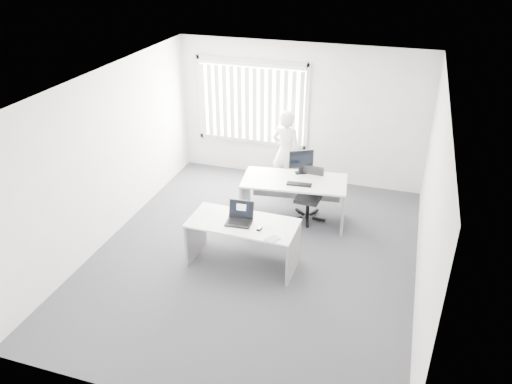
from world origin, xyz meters
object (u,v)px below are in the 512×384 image
(desk_far, at_px, (294,192))
(office_chair, at_px, (309,203))
(person, at_px, (286,152))
(monitor, at_px, (301,162))
(desk_near, at_px, (243,234))
(laptop, at_px, (239,215))

(desk_far, height_order, office_chair, office_chair)
(office_chair, relative_size, person, 0.57)
(office_chair, xyz_separation_m, monitor, (-0.20, 0.12, 0.73))
(office_chair, height_order, monitor, monitor)
(desk_near, relative_size, desk_far, 0.88)
(desk_near, relative_size, person, 0.99)
(person, distance_m, laptop, 2.64)
(desk_near, relative_size, office_chair, 1.73)
(desk_near, xyz_separation_m, monitor, (0.47, 1.80, 0.49))
(person, bearing_deg, monitor, 135.09)
(desk_far, relative_size, person, 1.12)
(desk_near, height_order, person, person)
(office_chair, distance_m, monitor, 0.77)
(person, distance_m, monitor, 0.94)
(monitor, bearing_deg, desk_near, -130.58)
(laptop, xyz_separation_m, monitor, (0.52, 1.85, 0.13))
(desk_far, distance_m, monitor, 0.54)
(laptop, relative_size, monitor, 0.89)
(office_chair, xyz_separation_m, laptop, (-0.72, -1.73, 0.60))
(monitor, bearing_deg, laptop, -131.51)
(laptop, bearing_deg, desk_far, 68.56)
(desk_far, xyz_separation_m, laptop, (-0.48, -1.54, 0.31))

